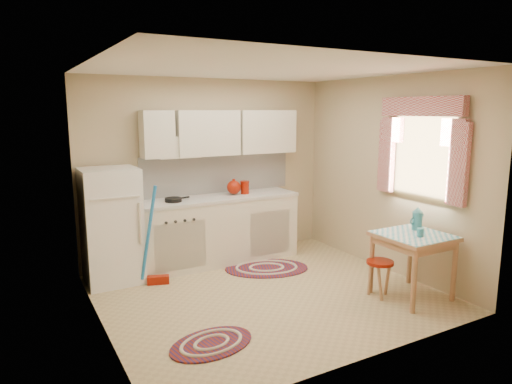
% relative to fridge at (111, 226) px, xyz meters
% --- Properties ---
extents(room_shell, '(3.64, 3.60, 2.52)m').
position_rel_fridge_xyz_m(room_shell, '(1.60, -1.01, 0.90)').
color(room_shell, tan).
rests_on(room_shell, ground).
extents(fridge, '(0.65, 0.60, 1.40)m').
position_rel_fridge_xyz_m(fridge, '(0.00, 0.00, 0.00)').
color(fridge, white).
rests_on(fridge, ground).
extents(broom, '(0.30, 0.20, 1.20)m').
position_rel_fridge_xyz_m(broom, '(0.44, -0.35, -0.10)').
color(broom, blue).
rests_on(broom, ground).
extents(base_cabinets, '(2.25, 0.60, 0.88)m').
position_rel_fridge_xyz_m(base_cabinets, '(1.41, 0.05, -0.26)').
color(base_cabinets, beige).
rests_on(base_cabinets, ground).
extents(countertop, '(2.27, 0.62, 0.04)m').
position_rel_fridge_xyz_m(countertop, '(1.41, 0.05, 0.20)').
color(countertop, beige).
rests_on(countertop, base_cabinets).
extents(frying_pan, '(0.27, 0.27, 0.05)m').
position_rel_fridge_xyz_m(frying_pan, '(0.79, 0.00, 0.24)').
color(frying_pan, black).
rests_on(frying_pan, countertop).
extents(red_kettle, '(0.25, 0.24, 0.21)m').
position_rel_fridge_xyz_m(red_kettle, '(1.67, 0.05, 0.33)').
color(red_kettle, maroon).
rests_on(red_kettle, countertop).
extents(red_canister, '(0.15, 0.15, 0.16)m').
position_rel_fridge_xyz_m(red_canister, '(1.85, 0.05, 0.30)').
color(red_canister, maroon).
rests_on(red_canister, countertop).
extents(table, '(0.72, 0.72, 0.72)m').
position_rel_fridge_xyz_m(table, '(2.81, -2.11, -0.34)').
color(table, tan).
rests_on(table, ground).
extents(stool, '(0.39, 0.39, 0.42)m').
position_rel_fridge_xyz_m(stool, '(2.50, -1.93, -0.49)').
color(stool, maroon).
rests_on(stool, ground).
extents(coffee_pot, '(0.15, 0.13, 0.28)m').
position_rel_fridge_xyz_m(coffee_pot, '(2.99, -1.99, 0.16)').
color(coffee_pot, teal).
rests_on(coffee_pot, table).
extents(mug, '(0.07, 0.07, 0.10)m').
position_rel_fridge_xyz_m(mug, '(2.79, -2.21, 0.07)').
color(mug, teal).
rests_on(mug, table).
extents(rug_center, '(1.30, 1.10, 0.02)m').
position_rel_fridge_xyz_m(rug_center, '(1.86, -0.53, -0.69)').
color(rug_center, maroon).
rests_on(rug_center, ground).
extents(rug_left, '(0.88, 0.66, 0.02)m').
position_rel_fridge_xyz_m(rug_left, '(0.42, -2.00, -0.69)').
color(rug_left, maroon).
rests_on(rug_left, ground).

